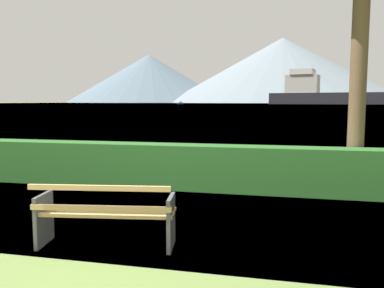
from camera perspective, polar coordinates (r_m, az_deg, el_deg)
The scene contains 7 objects.
ground_plane at distance 5.48m, azimuth -12.03°, elevation -14.03°, with size 1400.00×1400.00×0.00m, color olive.
water_surface at distance 314.11m, azimuth 12.55°, elevation 5.67°, with size 620.00×620.00×0.00m, color slate.
park_bench at distance 5.30m, azimuth -12.32°, elevation -9.90°, with size 1.83×0.82×0.87m.
hedge_row at distance 8.61m, azimuth -2.12°, elevation -3.23°, with size 10.93×0.64×0.95m, color #2D6B28.
cargo_ship_large at distance 269.81m, azimuth 21.30°, elevation 6.68°, with size 113.44×41.06×22.67m.
sailboat_mid at distance 267.95m, azimuth -1.69°, elevation 5.89°, with size 3.94×3.74×1.78m.
distant_hills at distance 565.62m, azimuth 17.57°, elevation 9.23°, with size 778.12×367.95×87.21m.
Camera 1 is at (2.20, -4.66, 1.88)m, focal length 37.14 mm.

